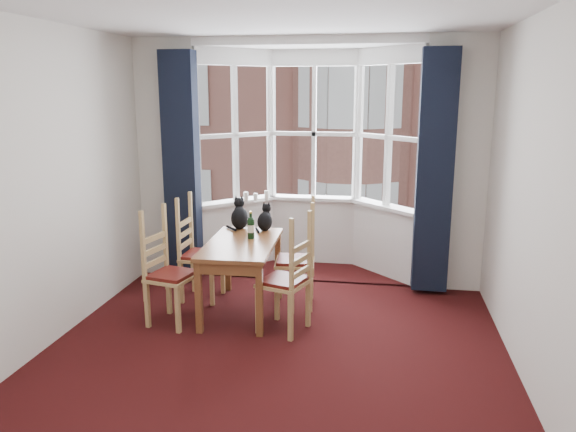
% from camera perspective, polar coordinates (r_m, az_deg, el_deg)
% --- Properties ---
extents(floor, '(4.50, 4.50, 0.00)m').
position_cam_1_polar(floor, '(4.72, -2.18, -15.40)').
color(floor, black).
rests_on(floor, ground).
extents(ceiling, '(4.50, 4.50, 0.00)m').
position_cam_1_polar(ceiling, '(4.20, -2.52, 20.60)').
color(ceiling, white).
rests_on(ceiling, floor).
extents(wall_left, '(0.00, 4.50, 4.50)m').
position_cam_1_polar(wall_left, '(5.04, -25.18, 2.11)').
color(wall_left, silver).
rests_on(wall_left, floor).
extents(wall_right, '(0.00, 4.50, 4.50)m').
position_cam_1_polar(wall_right, '(4.30, 24.71, 0.50)').
color(wall_right, silver).
rests_on(wall_right, floor).
extents(wall_near, '(4.00, 0.00, 4.00)m').
position_cam_1_polar(wall_near, '(2.18, -14.82, -10.06)').
color(wall_near, silver).
rests_on(wall_near, floor).
extents(wall_back_pier_left, '(0.70, 0.12, 2.80)m').
position_cam_1_polar(wall_back_pier_left, '(6.85, -12.06, 5.57)').
color(wall_back_pier_left, silver).
rests_on(wall_back_pier_left, floor).
extents(wall_back_pier_right, '(0.70, 0.12, 2.80)m').
position_cam_1_polar(wall_back_pier_right, '(6.42, 16.62, 4.85)').
color(wall_back_pier_right, silver).
rests_on(wall_back_pier_right, floor).
extents(bay_window, '(2.76, 0.94, 2.80)m').
position_cam_1_polar(bay_window, '(6.93, 2.38, 5.91)').
color(bay_window, white).
rests_on(bay_window, floor).
extents(curtain_left, '(0.38, 0.22, 2.60)m').
position_cam_1_polar(curtain_left, '(6.61, -10.75, 4.93)').
color(curtain_left, black).
rests_on(curtain_left, floor).
extents(curtain_right, '(0.38, 0.22, 2.60)m').
position_cam_1_polar(curtain_right, '(6.23, 14.67, 4.26)').
color(curtain_right, black).
rests_on(curtain_right, floor).
extents(dining_table, '(0.72, 1.28, 0.73)m').
position_cam_1_polar(dining_table, '(5.67, -4.75, -3.66)').
color(dining_table, brown).
rests_on(dining_table, floor).
extents(chair_left_near, '(0.48, 0.50, 0.92)m').
position_cam_1_polar(chair_left_near, '(5.57, -12.50, -5.92)').
color(chair_left_near, tan).
rests_on(chair_left_near, floor).
extents(chair_left_far, '(0.41, 0.43, 0.92)m').
position_cam_1_polar(chair_left_far, '(6.13, -9.55, -4.03)').
color(chair_left_far, tan).
rests_on(chair_left_far, floor).
extents(chair_right_near, '(0.51, 0.53, 0.92)m').
position_cam_1_polar(chair_right_near, '(5.21, 0.43, -6.91)').
color(chair_right_near, tan).
rests_on(chair_right_near, floor).
extents(chair_right_far, '(0.44, 0.46, 0.92)m').
position_cam_1_polar(chair_right_far, '(5.85, 1.60, -4.70)').
color(chair_right_far, tan).
rests_on(chair_right_far, floor).
extents(cat_left, '(0.25, 0.30, 0.36)m').
position_cam_1_polar(cat_left, '(6.17, -4.94, -0.01)').
color(cat_left, black).
rests_on(cat_left, dining_table).
extents(cat_right, '(0.17, 0.23, 0.31)m').
position_cam_1_polar(cat_right, '(6.07, -2.35, -0.38)').
color(cat_right, black).
rests_on(cat_right, dining_table).
extents(wine_bottle, '(0.07, 0.07, 0.28)m').
position_cam_1_polar(wine_bottle, '(5.74, -3.79, -1.10)').
color(wine_bottle, black).
rests_on(wine_bottle, dining_table).
extents(candle_tall, '(0.06, 0.06, 0.11)m').
position_cam_1_polar(candle_tall, '(6.99, -4.30, 2.01)').
color(candle_tall, white).
rests_on(candle_tall, bay_window).
extents(candle_short, '(0.06, 0.06, 0.09)m').
position_cam_1_polar(candle_short, '(7.00, -3.32, 1.95)').
color(candle_short, white).
rests_on(candle_short, bay_window).
extents(candle_extra, '(0.05, 0.05, 0.12)m').
position_cam_1_polar(candle_extra, '(6.99, -2.19, 2.09)').
color(candle_extra, white).
rests_on(candle_extra, bay_window).
extents(street, '(80.00, 80.00, 0.00)m').
position_cam_1_polar(street, '(37.25, 8.04, -0.08)').
color(street, '#333335').
rests_on(street, ground).
extents(tenement_building, '(18.40, 7.80, 15.20)m').
position_cam_1_polar(tenement_building, '(18.11, 6.99, 10.72)').
color(tenement_building, '#9B5E50').
rests_on(tenement_building, street).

